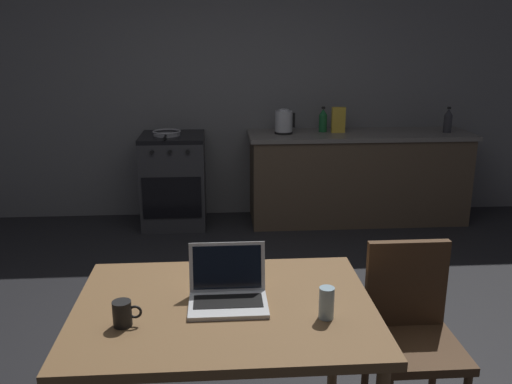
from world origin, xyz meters
TOP-DOWN VIEW (x-y plane):
  - ground_plane at (0.00, 0.00)m, footprint 12.00×12.00m
  - back_wall at (0.30, 2.70)m, footprint 6.40×0.10m
  - kitchen_counter at (1.27, 2.35)m, footprint 2.16×0.64m
  - stove_oven at (-0.54, 2.34)m, footprint 0.60×0.62m
  - dining_table at (-0.09, -0.78)m, footprint 1.23×0.91m
  - chair at (0.76, -0.64)m, footprint 0.40×0.40m
  - laptop at (-0.08, -0.76)m, footprint 0.32×0.26m
  - electric_kettle at (0.53, 2.35)m, footprint 0.19×0.17m
  - bottle at (2.12, 2.30)m, footprint 0.08×0.08m
  - frying_pan at (-0.59, 2.32)m, footprint 0.27×0.44m
  - coffee_mug at (-0.48, -0.92)m, footprint 0.11×0.07m
  - drinking_glass at (0.30, -0.92)m, footprint 0.06×0.06m
  - cereal_box at (1.06, 2.37)m, footprint 0.13×0.05m
  - bottle_b at (0.92, 2.43)m, footprint 0.08×0.08m

SIDE VIEW (x-z plane):
  - ground_plane at x=0.00m, z-range 0.00..0.00m
  - stove_oven at x=-0.54m, z-range 0.00..0.89m
  - kitchen_counter at x=1.27m, z-range 0.00..0.89m
  - chair at x=0.76m, z-range 0.07..0.97m
  - dining_table at x=-0.09m, z-range 0.30..1.04m
  - laptop at x=-0.08m, z-range 0.67..0.90m
  - coffee_mug at x=-0.48m, z-range 0.74..0.84m
  - drinking_glass at x=0.30m, z-range 0.74..0.87m
  - frying_pan at x=-0.59m, z-range 0.89..0.93m
  - electric_kettle at x=0.53m, z-range 0.88..1.11m
  - bottle_b at x=0.92m, z-range 0.88..1.12m
  - bottle at x=2.12m, z-range 0.88..1.13m
  - cereal_box at x=1.06m, z-range 0.89..1.13m
  - back_wall at x=0.30m, z-range 0.00..2.82m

